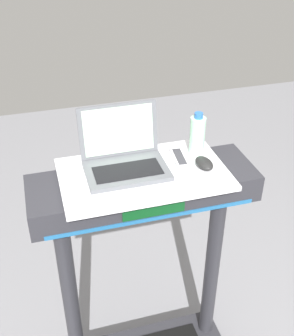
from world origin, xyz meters
TOP-DOWN VIEW (x-y plane):
  - desk_board at (0.00, 0.70)m, footprint 0.64×0.39m
  - laptop at (-0.06, 0.75)m, footprint 0.31×0.25m
  - computer_mouse at (0.24, 0.67)m, footprint 0.07×0.10m
  - water_bottle at (0.25, 0.78)m, footprint 0.06×0.06m
  - tv_remote at (0.16, 0.74)m, footprint 0.06×0.16m

SIDE VIEW (x-z plane):
  - desk_board at x=0.00m, z-range 1.19..1.21m
  - tv_remote at x=0.16m, z-range 1.21..1.23m
  - computer_mouse at x=0.24m, z-range 1.21..1.24m
  - laptop at x=-0.06m, z-range 1.14..1.37m
  - water_bottle at x=0.25m, z-range 1.20..1.38m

